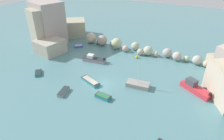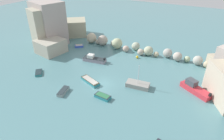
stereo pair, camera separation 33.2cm
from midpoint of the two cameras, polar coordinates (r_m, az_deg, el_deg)
The scene contains 12 objects.
cove_water at distance 37.47m, azimuth -2.70°, elevation -4.13°, with size 160.00×160.00×0.00m, color slate.
cliff_headland_left at distance 58.58m, azimuth -16.31°, elevation 11.94°, with size 21.06×21.57×11.33m.
rock_breakwater at distance 50.67m, azimuth 5.59°, elevation 6.80°, with size 32.08×4.03×2.80m.
channel_buoy at distance 47.26m, azimuth 7.53°, elevation 3.76°, with size 0.63×0.63×0.63m, color gold.
moored_boat_0 at distance 45.49m, azimuth -5.03°, elevation 3.16°, with size 5.52×2.36×1.60m.
moored_boat_1 at distance 38.15m, azimuth 23.18°, elevation -4.94°, with size 5.81×4.53×2.00m.
moored_boat_2 at distance 38.00m, azimuth -6.12°, elevation -3.19°, with size 4.60×2.82×0.59m.
moored_boat_3 at distance 33.89m, azimuth -2.45°, elevation -7.67°, with size 2.89×1.50×0.58m.
moored_boat_4 at distance 43.32m, azimuth -20.31°, elevation -0.73°, with size 2.68×2.75×0.42m.
moored_boat_5 at distance 36.84m, azimuth 7.73°, elevation -4.25°, with size 4.41×2.39×4.54m.
moored_boat_6 at distance 36.06m, azimuth -13.73°, elevation -6.04°, with size 1.62×3.00×0.60m.
moored_boat_7 at distance 53.89m, azimuth -9.36°, elevation 6.94°, with size 2.58×2.44×0.53m.
Camera 2 is at (16.12, -26.53, 20.99)m, focal length 31.48 mm.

